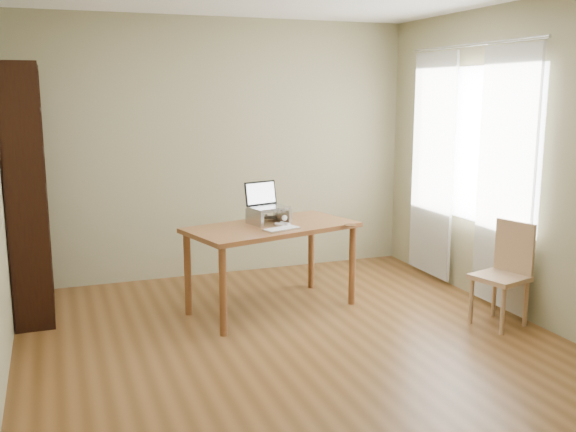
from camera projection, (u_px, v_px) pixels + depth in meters
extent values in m
cube|color=#563616|center=(302.00, 353.00, 4.70)|extent=(4.00, 4.50, 0.02)
cube|color=#928B62|center=(222.00, 149.00, 6.53)|extent=(4.00, 0.02, 2.60)
cube|color=#928B62|center=(528.00, 249.00, 2.37)|extent=(4.00, 0.02, 2.60)
cube|color=#928B62|center=(536.00, 164.00, 5.13)|extent=(0.02, 4.50, 2.60)
cube|color=white|center=(473.00, 144.00, 5.84)|extent=(0.01, 1.80, 1.40)
cube|color=black|center=(26.00, 201.00, 4.90)|extent=(0.30, 0.04, 2.10)
cube|color=black|center=(29.00, 186.00, 5.69)|extent=(0.30, 0.04, 2.10)
cube|color=black|center=(9.00, 194.00, 5.25)|extent=(0.02, 0.90, 2.10)
cube|color=black|center=(37.00, 310.00, 5.49)|extent=(0.30, 0.84, 0.02)
cube|color=black|center=(39.00, 291.00, 5.47)|extent=(0.20, 0.78, 0.28)
cube|color=black|center=(34.00, 272.00, 5.43)|extent=(0.30, 0.84, 0.03)
cube|color=black|center=(36.00, 252.00, 5.41)|extent=(0.20, 0.78, 0.28)
cube|color=black|center=(31.00, 233.00, 5.36)|extent=(0.30, 0.84, 0.02)
cube|color=black|center=(33.00, 213.00, 5.34)|extent=(0.20, 0.78, 0.28)
cube|color=black|center=(27.00, 193.00, 5.30)|extent=(0.30, 0.84, 0.02)
cube|color=black|center=(30.00, 172.00, 5.28)|extent=(0.20, 0.78, 0.28)
cube|color=black|center=(24.00, 152.00, 5.23)|extent=(0.30, 0.84, 0.02)
cube|color=black|center=(26.00, 131.00, 5.21)|extent=(0.20, 0.78, 0.28)
cube|color=black|center=(21.00, 110.00, 5.17)|extent=(0.30, 0.84, 0.02)
cube|color=black|center=(23.00, 88.00, 5.15)|extent=(0.20, 0.78, 0.28)
cube|color=black|center=(17.00, 66.00, 5.10)|extent=(0.30, 0.84, 0.03)
cube|color=silver|center=(505.00, 180.00, 5.36)|extent=(0.03, 0.70, 2.20)
cube|color=silver|center=(432.00, 166.00, 6.37)|extent=(0.03, 0.70, 2.20)
cylinder|color=silver|center=(472.00, 45.00, 5.65)|extent=(0.03, 1.90, 0.03)
cube|color=brown|center=(272.00, 227.00, 5.49)|extent=(1.57, 1.07, 0.04)
cylinder|color=brown|center=(190.00, 268.00, 5.61)|extent=(0.06, 0.06, 0.71)
cylinder|color=brown|center=(328.00, 255.00, 6.06)|extent=(0.06, 0.06, 0.71)
cylinder|color=brown|center=(205.00, 287.00, 5.06)|extent=(0.06, 0.06, 0.71)
cylinder|color=brown|center=(356.00, 271.00, 5.50)|extent=(0.06, 0.06, 0.71)
cube|color=silver|center=(253.00, 218.00, 5.49)|extent=(0.03, 0.25, 0.12)
cube|color=silver|center=(284.00, 216.00, 5.59)|extent=(0.03, 0.25, 0.12)
cube|color=silver|center=(269.00, 209.00, 5.53)|extent=(0.32, 0.25, 0.01)
cube|color=silver|center=(269.00, 208.00, 5.53)|extent=(0.36, 0.29, 0.02)
cube|color=black|center=(264.00, 193.00, 5.62)|extent=(0.31, 0.13, 0.21)
cube|color=white|center=(264.00, 193.00, 5.62)|extent=(0.28, 0.11, 0.18)
cube|color=silver|center=(282.00, 229.00, 5.28)|extent=(0.33, 0.22, 0.02)
cube|color=white|center=(282.00, 228.00, 5.28)|extent=(0.31, 0.19, 0.00)
cylinder|color=brown|center=(350.00, 225.00, 5.47)|extent=(0.11, 0.11, 0.01)
ellipsoid|color=#4A453A|center=(268.00, 215.00, 5.57)|extent=(0.19, 0.41, 0.14)
ellipsoid|color=#4A453A|center=(264.00, 213.00, 5.67)|extent=(0.16, 0.17, 0.13)
ellipsoid|color=#4A453A|center=(276.00, 216.00, 5.39)|extent=(0.11, 0.10, 0.10)
ellipsoid|color=silver|center=(274.00, 220.00, 5.44)|extent=(0.10, 0.10, 0.09)
sphere|color=silver|center=(277.00, 219.00, 5.36)|extent=(0.05, 0.05, 0.05)
cone|color=#4A453A|center=(272.00, 211.00, 5.38)|extent=(0.03, 0.04, 0.05)
cone|color=#4A453A|center=(279.00, 210.00, 5.40)|extent=(0.03, 0.04, 0.05)
cylinder|color=silver|center=(273.00, 226.00, 5.39)|extent=(0.03, 0.10, 0.03)
cylinder|color=silver|center=(279.00, 225.00, 5.41)|extent=(0.03, 0.10, 0.03)
cylinder|color=#4A453A|center=(273.00, 217.00, 5.73)|extent=(0.15, 0.22, 0.03)
cube|color=#A77A5A|center=(500.00, 278.00, 5.16)|extent=(0.46, 0.46, 0.04)
cylinder|color=#A77A5A|center=(495.00, 309.00, 5.01)|extent=(0.04, 0.04, 0.40)
cylinder|color=#A77A5A|center=(526.00, 305.00, 5.11)|extent=(0.04, 0.04, 0.40)
cylinder|color=#A77A5A|center=(471.00, 298.00, 5.29)|extent=(0.04, 0.04, 0.40)
cylinder|color=#A77A5A|center=(502.00, 294.00, 5.39)|extent=(0.04, 0.04, 0.40)
cube|color=#A77A5A|center=(519.00, 249.00, 5.18)|extent=(0.13, 0.35, 0.44)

